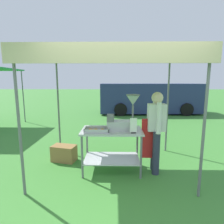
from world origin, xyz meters
The scene contains 9 objects.
ground_plane centered at (0.00, 6.00, 0.00)m, with size 70.00×70.00×0.00m, color #3D7F33.
stall_canopy centered at (-0.22, 0.94, 2.24)m, with size 2.99×2.13×2.33m.
donut_cart centered at (-0.22, 0.84, 0.63)m, with size 1.19×0.70×0.87m.
donut_tray centered at (-0.50, 0.70, 0.89)m, with size 0.46×0.27×0.07m.
donut_fryer centered at (0.01, 0.83, 1.11)m, with size 0.63×0.28×0.70m.
menu_sign centered at (0.18, 0.61, 0.99)m, with size 0.13×0.05×0.28m.
vendor centered at (0.64, 0.82, 0.90)m, with size 0.45×0.53×1.61m.
supply_crate centered at (-1.33, 1.29, 0.18)m, with size 0.59×0.42×0.36m.
van_navy centered at (1.85, 7.85, 0.88)m, with size 5.71×2.20×1.69m.
Camera 1 is at (-0.15, -2.62, 1.80)m, focal length 29.02 mm.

